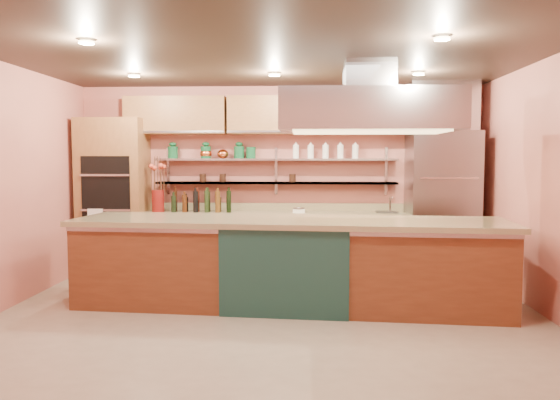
# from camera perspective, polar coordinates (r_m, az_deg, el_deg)

# --- Properties ---
(floor) EXTENTS (6.00, 5.00, 0.02)m
(floor) POSITION_cam_1_polar(r_m,az_deg,el_deg) (6.03, -1.24, -12.26)
(floor) COLOR gray
(floor) RESTS_ON ground
(ceiling) EXTENTS (6.00, 5.00, 0.02)m
(ceiling) POSITION_cam_1_polar(r_m,az_deg,el_deg) (5.88, -1.29, 14.98)
(ceiling) COLOR black
(ceiling) RESTS_ON wall_back
(wall_back) EXTENTS (6.00, 0.04, 2.80)m
(wall_back) POSITION_cam_1_polar(r_m,az_deg,el_deg) (8.28, -0.05, 2.18)
(wall_back) COLOR #C0695A
(wall_back) RESTS_ON floor
(wall_front) EXTENTS (6.00, 0.04, 2.80)m
(wall_front) POSITION_cam_1_polar(r_m,az_deg,el_deg) (3.31, -4.31, -1.14)
(wall_front) COLOR #C0695A
(wall_front) RESTS_ON floor
(wall_right) EXTENTS (0.04, 5.00, 2.80)m
(wall_right) POSITION_cam_1_polar(r_m,az_deg,el_deg) (6.33, 26.95, 1.03)
(wall_right) COLOR #C0695A
(wall_right) RESTS_ON floor
(oven_stack) EXTENTS (0.95, 0.64, 2.30)m
(oven_stack) POSITION_cam_1_polar(r_m,az_deg,el_deg) (8.46, -16.97, 0.34)
(oven_stack) COLOR #915E34
(oven_stack) RESTS_ON floor
(refrigerator) EXTENTS (0.95, 0.72, 2.10)m
(refrigerator) POSITION_cam_1_polar(r_m,az_deg,el_deg) (8.17, 16.52, -0.49)
(refrigerator) COLOR gray
(refrigerator) RESTS_ON floor
(back_counter) EXTENTS (3.84, 0.64, 0.93)m
(back_counter) POSITION_cam_1_polar(r_m,az_deg,el_deg) (8.08, -0.51, -4.54)
(back_counter) COLOR tan
(back_counter) RESTS_ON floor
(wall_shelf_lower) EXTENTS (3.60, 0.26, 0.03)m
(wall_shelf_lower) POSITION_cam_1_polar(r_m,az_deg,el_deg) (8.16, -0.45, 1.79)
(wall_shelf_lower) COLOR #A3A5A9
(wall_shelf_lower) RESTS_ON wall_back
(wall_shelf_upper) EXTENTS (3.60, 0.26, 0.03)m
(wall_shelf_upper) POSITION_cam_1_polar(r_m,az_deg,el_deg) (8.15, -0.45, 4.25)
(wall_shelf_upper) COLOR #A3A5A9
(wall_shelf_upper) RESTS_ON wall_back
(upper_cabinets) EXTENTS (4.60, 0.36, 0.55)m
(upper_cabinets) POSITION_cam_1_polar(r_m,az_deg,el_deg) (8.12, -0.11, 8.84)
(upper_cabinets) COLOR #915E34
(upper_cabinets) RESTS_ON wall_back
(range_hood) EXTENTS (2.00, 1.00, 0.45)m
(range_hood) POSITION_cam_1_polar(r_m,az_deg,el_deg) (6.32, 9.23, 9.15)
(range_hood) COLOR #A3A5A9
(range_hood) RESTS_ON ceiling
(ceiling_downlights) EXTENTS (4.00, 2.80, 0.02)m
(ceiling_downlights) POSITION_cam_1_polar(r_m,az_deg,el_deg) (6.07, -1.15, 14.36)
(ceiling_downlights) COLOR #FFE5A5
(ceiling_downlights) RESTS_ON ceiling
(island) EXTENTS (4.95, 1.45, 1.02)m
(island) POSITION_cam_1_polar(r_m,az_deg,el_deg) (6.38, 0.92, -6.54)
(island) COLOR brown
(island) RESTS_ON floor
(flower_vase) EXTENTS (0.23, 0.23, 0.32)m
(flower_vase) POSITION_cam_1_polar(r_m,az_deg,el_deg) (8.24, -12.62, -0.09)
(flower_vase) COLOR maroon
(flower_vase) RESTS_ON back_counter
(oil_bottle_cluster) EXTENTS (0.96, 0.38, 0.30)m
(oil_bottle_cluster) POSITION_cam_1_polar(r_m,az_deg,el_deg) (8.09, -8.18, -0.19)
(oil_bottle_cluster) COLOR black
(oil_bottle_cluster) RESTS_ON back_counter
(kitchen_scale) EXTENTS (0.19, 0.15, 0.10)m
(kitchen_scale) POSITION_cam_1_polar(r_m,az_deg,el_deg) (7.95, 1.98, -0.96)
(kitchen_scale) COLOR white
(kitchen_scale) RESTS_ON back_counter
(bar_faucet) EXTENTS (0.04, 0.04, 0.22)m
(bar_faucet) POSITION_cam_1_polar(r_m,az_deg,el_deg) (8.14, 11.43, -0.49)
(bar_faucet) COLOR silver
(bar_faucet) RESTS_ON back_counter
(copper_kettle) EXTENTS (0.20, 0.20, 0.14)m
(copper_kettle) POSITION_cam_1_polar(r_m,az_deg,el_deg) (8.23, -5.99, 4.81)
(copper_kettle) COLOR orange
(copper_kettle) RESTS_ON wall_shelf_upper
(green_canister) EXTENTS (0.16, 0.16, 0.17)m
(green_canister) POSITION_cam_1_polar(r_m,az_deg,el_deg) (8.18, -3.05, 4.95)
(green_canister) COLOR #104C28
(green_canister) RESTS_ON wall_shelf_upper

